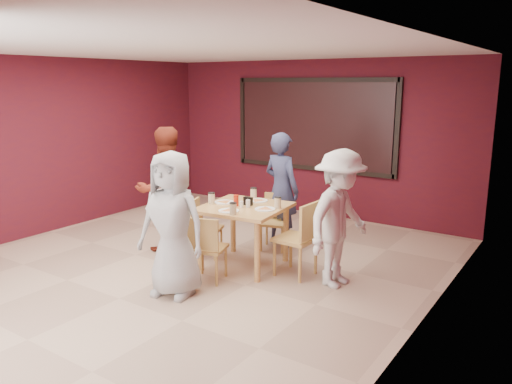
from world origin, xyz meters
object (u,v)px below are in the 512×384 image
Objects in this scene: chair_left at (202,225)px; diner_right at (339,219)px; chair_right at (301,235)px; chair_front at (206,245)px; chair_back at (276,218)px; diner_left at (165,189)px; dining_table at (244,214)px; diner_front at (172,224)px; diner_back at (282,189)px.

chair_left is 2.05m from diner_right.
chair_right reaches higher than chair_left.
chair_front is 1.04× the size of chair_back.
diner_left is 1.08× the size of diner_right.
chair_left is (-0.65, 0.69, -0.01)m from chair_front.
diner_right is at bearing 4.78° from dining_table.
diner_left reaches higher than chair_left.
diner_right is at bearing -28.93° from chair_back.
chair_back is at bearing 93.29° from dining_table.
diner_front is 1.95m from diner_right.
diner_back reaches higher than diner_front.
diner_back is 1.03× the size of diner_right.
chair_front is 0.86× the size of chair_right.
chair_back is 0.44m from diner_back.
diner_back is at bearing 150.78° from diner_left.
chair_back is (0.00, 1.58, -0.02)m from chair_front.
diner_left is at bearing -175.53° from chair_left.
diner_front reaches higher than chair_back.
diner_right is at bearing 31.38° from chair_front.
chair_front is 0.51× the size of diner_right.
chair_front is at bearing 128.86° from diner_right.
chair_left is 1.31m from diner_back.
diner_right is (2.01, 0.14, 0.37)m from chair_left.
chair_back is 1.10m from chair_left.
dining_table is 0.83m from chair_right.
chair_left is 1.52m from chair_right.
diner_front is 0.93× the size of diner_left.
dining_table reaches higher than chair_back.
chair_back is 2.09m from diner_front.
diner_front is (0.56, -1.17, 0.38)m from chair_left.
dining_table is 0.69× the size of diner_front.
dining_table is 0.68× the size of diner_back.
chair_back is 1.66m from diner_left.
diner_back is at bearing 75.64° from diner_front.
chair_right is 0.54× the size of diner_left.
diner_right is at bearing 157.03° from diner_back.
diner_left is at bearing -176.75° from dining_table.
diner_back is (-0.07, 1.05, 0.13)m from dining_table.
diner_front is 1.65m from diner_left.
diner_front reaches higher than chair_front.
diner_left is (-1.30, 0.64, 0.42)m from chair_front.
diner_back is at bearing 59.47° from chair_left.
diner_front is at bearing -96.67° from dining_table.
chair_front is at bearing -136.72° from chair_right.
chair_front is at bearing -90.03° from chair_back.
diner_front is (-0.09, -0.48, 0.36)m from chair_front.
diner_right is at bearing 3.86° from chair_left.
diner_left is at bearing 101.49° from diner_right.
diner_front reaches higher than diner_right.
chair_right is at bearing 143.84° from diner_back.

